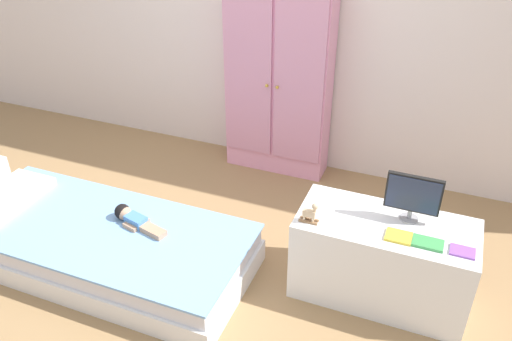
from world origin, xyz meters
TOP-DOWN VIEW (x-y plane):
  - ground_plane at (0.00, 0.00)m, footprint 10.00×10.00m
  - bed at (-0.52, -0.09)m, footprint 1.83×0.81m
  - pillow at (-1.23, -0.09)m, footprint 0.32×0.58m
  - doll at (-0.36, 0.02)m, footprint 0.39×0.17m
  - wardrobe at (0.08, 1.41)m, footprint 0.79×0.28m
  - tv_stand at (1.11, 0.27)m, footprint 0.96×0.45m
  - tv_monitor at (1.21, 0.35)m, footprint 0.29×0.10m
  - rocking_horse_toy at (0.73, 0.13)m, footprint 0.10×0.04m
  - book_yellow at (1.19, 0.17)m, footprint 0.13×0.11m
  - book_green at (1.33, 0.17)m, footprint 0.16×0.10m
  - book_purple at (1.50, 0.17)m, footprint 0.12×0.09m

SIDE VIEW (x-z plane):
  - ground_plane at x=0.00m, z-range -0.02..0.00m
  - bed at x=-0.52m, z-range 0.00..0.27m
  - tv_stand at x=1.11m, z-range 0.00..0.51m
  - pillow at x=-1.23m, z-range 0.27..0.32m
  - doll at x=-0.36m, z-range 0.26..0.36m
  - book_purple at x=1.50m, z-range 0.51..0.52m
  - book_yellow at x=1.19m, z-range 0.51..0.52m
  - book_green at x=1.33m, z-range 0.51..0.53m
  - rocking_horse_toy at x=0.73m, z-range 0.51..0.63m
  - tv_monitor at x=1.21m, z-range 0.53..0.80m
  - wardrobe at x=0.08m, z-range 0.00..1.50m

